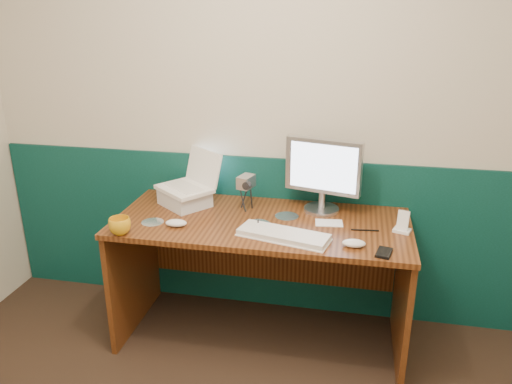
% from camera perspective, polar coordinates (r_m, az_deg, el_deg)
% --- Properties ---
extents(back_wall, '(3.50, 0.04, 2.50)m').
position_cam_1_polar(back_wall, '(2.92, 1.65, 8.68)').
color(back_wall, beige).
rests_on(back_wall, ground).
extents(wainscot, '(3.48, 0.02, 1.00)m').
position_cam_1_polar(wainscot, '(3.15, 1.47, -4.87)').
color(wainscot, '#072F27').
rests_on(wainscot, ground).
extents(desk, '(1.60, 0.70, 0.75)m').
position_cam_1_polar(desk, '(2.89, 0.60, -10.11)').
color(desk, '#3C1C0B').
rests_on(desk, ground).
extents(laptop_riser, '(0.34, 0.33, 0.09)m').
position_cam_1_polar(laptop_riser, '(2.94, -8.15, -0.67)').
color(laptop_riser, silver).
rests_on(laptop_riser, desk).
extents(laptop, '(0.38, 0.37, 0.25)m').
position_cam_1_polar(laptop, '(2.89, -8.32, 2.49)').
color(laptop, white).
rests_on(laptop, laptop_riser).
extents(monitor, '(0.44, 0.22, 0.43)m').
position_cam_1_polar(monitor, '(2.80, 7.67, 1.92)').
color(monitor, '#B4B4B9').
rests_on(monitor, desk).
extents(keyboard, '(0.48, 0.26, 0.03)m').
position_cam_1_polar(keyboard, '(2.52, 3.15, -4.98)').
color(keyboard, white).
rests_on(keyboard, desk).
extents(mouse_right, '(0.12, 0.08, 0.04)m').
position_cam_1_polar(mouse_right, '(2.47, 11.12, -5.77)').
color(mouse_right, silver).
rests_on(mouse_right, desk).
extents(mouse_left, '(0.12, 0.08, 0.04)m').
position_cam_1_polar(mouse_left, '(2.68, -9.12, -3.52)').
color(mouse_left, silver).
rests_on(mouse_left, desk).
extents(mug, '(0.15, 0.15, 0.09)m').
position_cam_1_polar(mug, '(2.64, -15.29, -3.76)').
color(mug, gold).
rests_on(mug, desk).
extents(camcorder, '(0.13, 0.16, 0.22)m').
position_cam_1_polar(camcorder, '(2.83, -1.13, 0.08)').
color(camcorder, '#BBBBC0').
rests_on(camcorder, desk).
extents(cd_spindle, '(0.13, 0.13, 0.03)m').
position_cam_1_polar(cd_spindle, '(2.62, 0.24, -3.91)').
color(cd_spindle, silver).
rests_on(cd_spindle, desk).
extents(cd_loose_a, '(0.12, 0.12, 0.00)m').
position_cam_1_polar(cd_loose_a, '(2.76, -11.73, -3.39)').
color(cd_loose_a, silver).
rests_on(cd_loose_a, desk).
extents(cd_loose_b, '(0.13, 0.13, 0.00)m').
position_cam_1_polar(cd_loose_b, '(2.78, 3.54, -2.76)').
color(cd_loose_b, '#B0B8C1').
rests_on(cd_loose_b, desk).
extents(pen, '(0.14, 0.02, 0.01)m').
position_cam_1_polar(pen, '(2.66, 12.33, -4.28)').
color(pen, black).
rests_on(pen, desk).
extents(papers, '(0.15, 0.11, 0.00)m').
position_cam_1_polar(papers, '(2.71, 8.34, -3.53)').
color(papers, silver).
rests_on(papers, desk).
extents(dock, '(0.10, 0.09, 0.02)m').
position_cam_1_polar(dock, '(2.69, 16.34, -4.24)').
color(dock, white).
rests_on(dock, desk).
extents(music_player, '(0.06, 0.05, 0.10)m').
position_cam_1_polar(music_player, '(2.67, 16.47, -3.10)').
color(music_player, white).
rests_on(music_player, dock).
extents(pda, '(0.09, 0.12, 0.01)m').
position_cam_1_polar(pda, '(2.44, 14.42, -6.73)').
color(pda, black).
rests_on(pda, desk).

